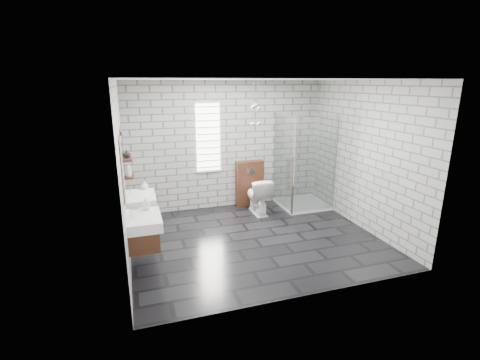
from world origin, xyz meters
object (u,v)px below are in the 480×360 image
cistern_panel (249,183)px  shower_enclosure (301,185)px  vanity_left (141,222)px  toilet (258,196)px  vanity_right (138,201)px

cistern_panel → shower_enclosure: size_ratio=0.49×
vanity_left → cistern_panel: size_ratio=1.57×
shower_enclosure → toilet: 1.02m
shower_enclosure → toilet: (-1.01, -0.02, -0.12)m
shower_enclosure → cistern_panel: bearing=152.9°
vanity_right → shower_enclosure: (3.41, 0.72, -0.25)m
vanity_right → toilet: 2.53m
shower_enclosure → toilet: size_ratio=2.67×
vanity_right → shower_enclosure: bearing=11.9°
toilet → cistern_panel: bearing=-89.7°
cistern_panel → shower_enclosure: shower_enclosure is taller
vanity_left → shower_enclosure: shower_enclosure is taller
vanity_left → shower_enclosure: bearing=26.5°
toilet → vanity_right: bearing=16.6°
cistern_panel → toilet: cistern_panel is taller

